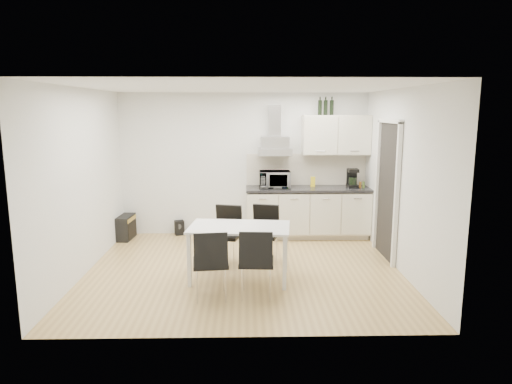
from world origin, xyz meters
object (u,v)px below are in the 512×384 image
at_px(dining_table, 239,232).
at_px(chair_far_left, 226,236).
at_px(chair_far_right, 263,236).
at_px(guitar_amp, 126,227).
at_px(kitchenette, 310,192).
at_px(floor_speaker, 179,228).
at_px(chair_near_right, 256,263).
at_px(chair_near_left, 211,264).

height_order(dining_table, chair_far_left, chair_far_left).
bearing_deg(chair_far_right, guitar_amp, -15.30).
distance_m(kitchenette, floor_speaker, 2.49).
distance_m(chair_far_left, chair_far_right, 0.57).
xyz_separation_m(chair_far_left, chair_near_right, (0.43, -1.20, 0.00)).
xyz_separation_m(dining_table, chair_near_right, (0.22, -0.59, -0.22)).
xyz_separation_m(dining_table, chair_far_right, (0.35, 0.63, -0.22)).
xyz_separation_m(kitchenette, chair_near_left, (-1.59, -2.73, -0.39)).
xyz_separation_m(chair_far_left, chair_far_right, (0.56, 0.02, 0.00)).
height_order(chair_far_left, guitar_amp, chair_far_left).
bearing_deg(kitchenette, chair_near_right, -110.76).
relative_size(chair_far_left, chair_near_right, 1.00).
relative_size(dining_table, chair_near_left, 1.61).
height_order(chair_far_right, floor_speaker, chair_far_right).
bearing_deg(floor_speaker, dining_table, -83.04).
xyz_separation_m(chair_near_right, floor_speaker, (-1.37, 2.86, -0.31)).
xyz_separation_m(chair_far_right, floor_speaker, (-1.50, 1.64, -0.31)).
bearing_deg(chair_far_right, floor_speaker, -32.97).
bearing_deg(chair_near_right, kitchenette, 72.84).
xyz_separation_m(chair_far_right, chair_near_left, (-0.70, -1.25, 0.00)).
relative_size(kitchenette, chair_far_right, 2.86).
bearing_deg(chair_far_left, chair_near_right, 123.94).
bearing_deg(floor_speaker, chair_near_left, -94.44).
xyz_separation_m(kitchenette, chair_far_left, (-1.46, -1.50, -0.39)).
bearing_deg(floor_speaker, chair_far_right, -67.56).
distance_m(chair_near_left, guitar_amp, 3.16).
bearing_deg(kitchenette, chair_near_left, -120.19).
relative_size(chair_far_right, chair_near_right, 1.00).
xyz_separation_m(chair_near_left, floor_speaker, (-0.80, 2.89, -0.31)).
height_order(guitar_amp, floor_speaker, guitar_amp).
bearing_deg(dining_table, chair_far_left, 115.86).
distance_m(kitchenette, chair_near_right, 2.91).
height_order(kitchenette, floor_speaker, kitchenette).
bearing_deg(chair_near_right, chair_far_left, 113.51).
height_order(kitchenette, chair_near_right, kitchenette).
xyz_separation_m(chair_far_right, guitar_amp, (-2.42, 1.39, -0.22)).
relative_size(guitar_amp, floor_speaker, 1.96).
relative_size(kitchenette, guitar_amp, 4.78).
height_order(chair_near_right, guitar_amp, chair_near_right).
height_order(chair_far_right, chair_near_right, same).
relative_size(chair_near_left, floor_speaker, 3.27).
bearing_deg(chair_near_left, chair_far_left, 77.14).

